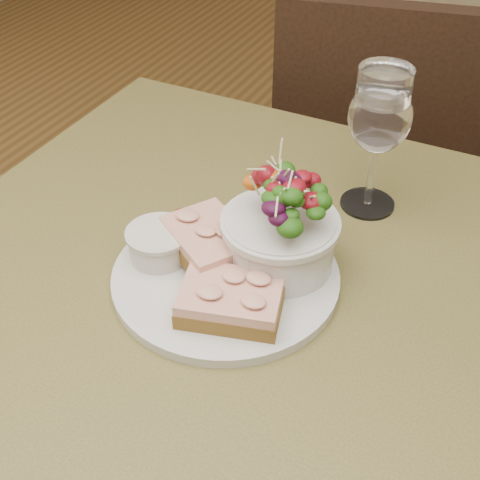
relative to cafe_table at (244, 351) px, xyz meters
The scene contains 9 objects.
cafe_table is the anchor object (origin of this frame).
chair_far 0.78m from the cafe_table, 91.07° to the left, with size 0.50×0.50×0.90m.
dinner_plate 0.11m from the cafe_table, 169.43° to the left, with size 0.26×0.26×0.01m, color silver.
sandwich_front 0.14m from the cafe_table, 81.61° to the right, with size 0.12×0.10×0.03m.
sandwich_back 0.15m from the cafe_table, 158.61° to the left, with size 0.13×0.12×0.03m.
ramekin 0.17m from the cafe_table, behind, with size 0.07×0.07×0.04m.
salad_bowl 0.18m from the cafe_table, 67.37° to the left, with size 0.12×0.12×0.13m.
garnish 0.17m from the cafe_table, 148.51° to the left, with size 0.05×0.04×0.02m.
wine_glass 0.32m from the cafe_table, 71.66° to the left, with size 0.08×0.08×0.18m.
Camera 1 is at (0.24, -0.48, 1.26)m, focal length 50.00 mm.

